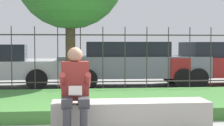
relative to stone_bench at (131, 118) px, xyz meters
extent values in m
cube|color=#ADA89E|center=(0.00, 0.00, 0.03)|extent=(2.32, 0.58, 0.48)
cylinder|color=#38383D|center=(-0.93, -0.63, 0.07)|extent=(0.11, 0.11, 0.39)
cube|color=#38383D|center=(-0.93, -0.42, 0.32)|extent=(0.15, 0.42, 0.13)
cylinder|color=#38383D|center=(-0.71, -0.63, 0.07)|extent=(0.11, 0.11, 0.39)
cube|color=#38383D|center=(-0.71, -0.42, 0.32)|extent=(0.15, 0.42, 0.13)
cube|color=maroon|center=(-0.82, -0.21, 0.59)|extent=(0.38, 0.24, 0.54)
sphere|color=tan|center=(-0.82, -0.23, 0.96)|extent=(0.21, 0.21, 0.21)
cylinder|color=maroon|center=(-0.99, -0.37, 0.61)|extent=(0.08, 0.29, 0.24)
cylinder|color=maroon|center=(-0.65, -0.37, 0.61)|extent=(0.08, 0.29, 0.24)
cube|color=beige|center=(-0.82, -0.47, 0.48)|extent=(0.18, 0.09, 0.13)
cube|color=#3D7533|center=(-0.35, 2.23, -0.10)|extent=(10.04, 3.07, 0.22)
cylinder|color=#332D28|center=(-0.35, 4.11, 0.14)|extent=(8.04, 0.03, 0.03)
cylinder|color=#332D28|center=(-0.35, 4.11, 1.35)|extent=(8.04, 0.03, 0.03)
cylinder|color=#332D28|center=(-2.36, 4.11, 0.67)|extent=(0.02, 0.02, 1.77)
cylinder|color=#332D28|center=(-1.79, 4.11, 0.67)|extent=(0.02, 0.02, 1.77)
cylinder|color=#332D28|center=(-1.22, 4.11, 0.67)|extent=(0.02, 0.02, 1.77)
cylinder|color=#332D28|center=(-0.64, 4.11, 0.67)|extent=(0.02, 0.02, 1.77)
cylinder|color=#332D28|center=(-0.07, 4.11, 0.67)|extent=(0.02, 0.02, 1.77)
cylinder|color=#332D28|center=(0.51, 4.11, 0.67)|extent=(0.02, 0.02, 1.77)
cylinder|color=#332D28|center=(1.08, 4.11, 0.67)|extent=(0.02, 0.02, 1.77)
cylinder|color=#332D28|center=(1.65, 4.11, 0.67)|extent=(0.02, 0.02, 1.77)
cylinder|color=#332D28|center=(2.23, 4.11, 0.67)|extent=(0.02, 0.02, 1.77)
cylinder|color=#332D28|center=(2.80, 4.11, 0.67)|extent=(0.02, 0.02, 1.77)
cylinder|color=black|center=(-1.86, 5.30, 0.10)|extent=(0.63, 0.24, 0.62)
cylinder|color=black|center=(-1.97, 7.06, 0.10)|extent=(0.63, 0.24, 0.62)
cube|color=slate|center=(1.03, 6.14, 0.41)|extent=(4.65, 1.86, 0.65)
cube|color=black|center=(0.85, 6.15, 0.96)|extent=(2.58, 1.57, 0.45)
cylinder|color=black|center=(2.42, 5.26, 0.09)|extent=(0.61, 0.22, 0.61)
cylinder|color=black|center=(2.49, 6.90, 0.09)|extent=(0.61, 0.22, 0.61)
cylinder|color=black|center=(-0.42, 5.37, 0.09)|extent=(0.61, 0.22, 0.61)
cylinder|color=black|center=(-0.36, 7.02, 0.09)|extent=(0.61, 0.22, 0.61)
cube|color=black|center=(4.01, 6.21, 0.94)|extent=(2.54, 1.71, 0.48)
cylinder|color=black|center=(2.87, 5.27, 0.09)|extent=(0.62, 0.24, 0.61)
cylinder|color=black|center=(2.75, 6.99, 0.09)|extent=(0.62, 0.24, 0.61)
cylinder|color=#4C3D28|center=(-0.90, 4.89, 1.00)|extent=(0.27, 0.27, 2.42)
camera|label=1|loc=(-0.87, -5.46, 1.10)|focal=60.00mm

